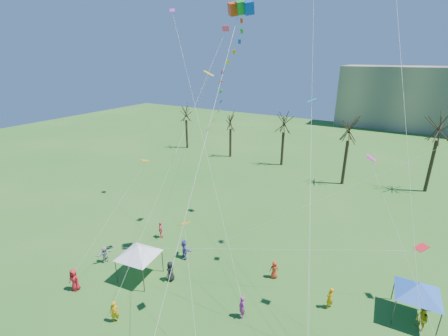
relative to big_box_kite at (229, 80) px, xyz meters
The scene contains 6 objects.
bare_tree_row 29.13m from the big_box_kite, 74.48° to the left, with size 67.79×8.97×11.20m.
big_box_kite is the anchor object (origin of this frame).
canopy_tent_white 15.21m from the big_box_kite, 139.12° to the right, with size 4.05×4.05×3.06m.
canopy_tent_blue 19.47m from the big_box_kite, ahead, with size 3.98×3.98×2.99m.
festival_crowd 15.93m from the big_box_kite, 58.55° to the right, with size 26.63×10.84×1.86m.
small_kites_aloft 3.46m from the big_box_kite, 42.68° to the left, with size 31.28×19.27×34.57m.
Camera 1 is at (8.28, -10.55, 17.53)m, focal length 25.00 mm.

